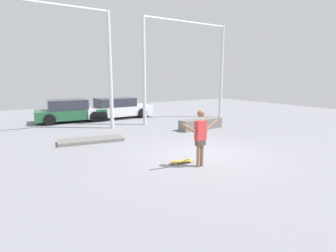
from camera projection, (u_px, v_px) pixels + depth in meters
name	position (u px, v px, depth m)	size (l,w,h in m)	color
ground_plane	(202.00, 155.00, 9.10)	(36.00, 36.00, 0.00)	gray
skateboarder	(200.00, 134.00, 7.74)	(1.40, 0.22, 1.73)	#8C664C
skateboard	(182.00, 161.00, 8.20)	(0.77, 0.34, 0.08)	gold
grind_box	(201.00, 124.00, 13.62)	(2.44, 0.64, 0.53)	slate
manual_pad	(91.00, 140.00, 10.95)	(2.61, 0.95, 0.13)	slate
canopy_support_left	(49.00, 55.00, 11.78)	(5.88, 0.20, 5.90)	silver
canopy_support_right	(186.00, 61.00, 15.69)	(5.88, 0.20, 5.90)	silver
parked_car_green	(70.00, 111.00, 15.86)	(4.16, 2.27, 1.34)	#28603D
parked_car_white	(117.00, 108.00, 17.26)	(4.45, 1.96, 1.33)	white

